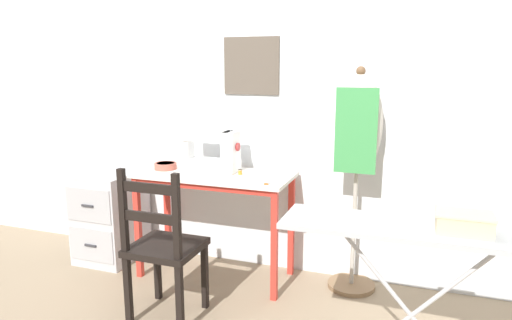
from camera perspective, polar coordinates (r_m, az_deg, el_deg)
name	(u,v)px	position (r m, az deg, el deg)	size (l,w,h in m)	color
ground_plane	(201,290)	(3.25, -6.87, -15.78)	(14.00, 14.00, 0.00)	gray
wall_back	(230,96)	(3.40, -3.22, 7.93)	(10.00, 0.07, 2.55)	silver
sewing_table	(214,189)	(3.21, -5.32, -3.57)	(1.10, 0.49, 0.76)	silver
sewing_machine	(214,152)	(3.23, -5.25, 0.96)	(0.41, 0.18, 0.31)	white
fabric_bowl	(166,166)	(3.36, -11.24, -0.71)	(0.16, 0.16, 0.05)	#B25647
scissors	(270,184)	(2.89, 1.74, -2.98)	(0.11, 0.10, 0.01)	silver
thread_spool_near_machine	(240,172)	(3.12, -2.00, -1.54)	(0.03, 0.03, 0.04)	orange
wooden_chair	(163,248)	(2.78, -11.49, -10.75)	(0.40, 0.38, 0.94)	black
filing_cabinet	(111,216)	(3.77, -17.73, -6.64)	(0.41, 0.50, 0.70)	#B7B7BC
dress_form	(358,136)	(3.01, 12.62, 2.90)	(0.32, 0.32, 1.49)	#846647
ironing_board	(417,238)	(2.12, 19.48, -9.12)	(1.17, 0.32, 0.82)	#ADB2B7
storage_box	(464,223)	(2.10, 24.56, -7.13)	(0.23, 0.16, 0.08)	beige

